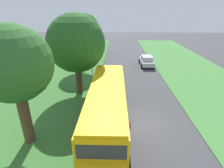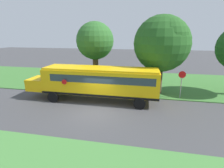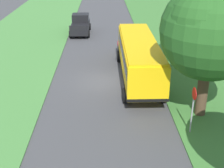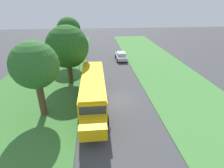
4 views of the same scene
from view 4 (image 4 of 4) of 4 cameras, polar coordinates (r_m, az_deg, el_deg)
ground_plane at (r=20.58m, az=1.20°, el=-5.24°), size 120.00×120.00×0.00m
grass_verge at (r=21.92m, az=-25.91°, el=-5.90°), size 12.00×80.00×0.08m
grass_far_side at (r=23.28m, az=23.83°, el=-3.64°), size 10.00×80.00×0.07m
school_bus at (r=19.12m, az=-6.21°, el=-1.37°), size 2.84×12.42×3.16m
car_silver_nearest at (r=34.55m, az=2.96°, el=9.25°), size 2.02×4.40×1.56m
oak_tree_beside_bus at (r=17.27m, az=-23.58°, el=5.68°), size 4.34×4.34×7.50m
oak_tree_roadside_mid at (r=23.75m, az=-14.03°, el=12.05°), size 5.49×5.49×7.92m
oak_tree_far_end at (r=31.16m, az=-14.72°, el=14.33°), size 4.46×4.46×7.05m
oak_tree_across_road at (r=40.35m, az=-14.20°, el=17.05°), size 5.01×5.01×7.58m
stop_sign at (r=26.42m, az=-10.61°, el=5.63°), size 0.08×0.68×2.74m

